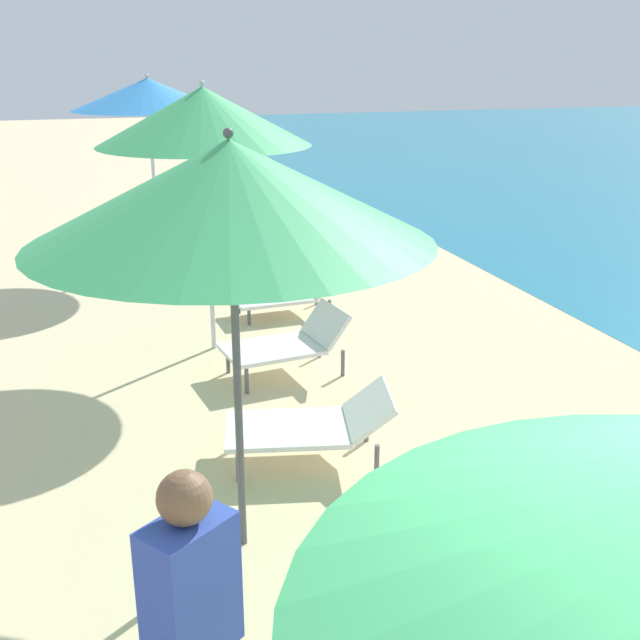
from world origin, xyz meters
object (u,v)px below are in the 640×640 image
at_px(umbrella_third, 203,116).
at_px(umbrella_second, 230,192).
at_px(umbrella_farthest, 148,94).
at_px(person_walking_far, 192,614).
at_px(lounger_third_inland, 288,342).
at_px(lounger_farthest_shoreside, 177,230).
at_px(lounger_farthest_inland, 213,263).
at_px(beach_ball, 205,213).
at_px(lounger_third_shoreside, 287,294).
at_px(lounger_second_shoreside, 311,424).

bearing_deg(umbrella_third, umbrella_second, -96.70).
xyz_separation_m(umbrella_farthest, person_walking_far, (-0.77, -9.11, -1.54)).
distance_m(lounger_third_inland, lounger_farthest_shoreside, 5.61).
distance_m(umbrella_third, lounger_farthest_inland, 3.54).
distance_m(lounger_farthest_inland, person_walking_far, 8.26).
distance_m(lounger_farthest_shoreside, beach_ball, 2.29).
xyz_separation_m(lounger_third_shoreside, lounger_farthest_inland, (-0.61, 1.81, -0.02)).
bearing_deg(lounger_second_shoreside, lounger_third_inland, -86.49).
bearing_deg(umbrella_farthest, lounger_farthest_shoreside, 67.35).
height_order(lounger_second_shoreside, lounger_third_inland, lounger_third_inland).
xyz_separation_m(umbrella_third, beach_ball, (0.99, 6.79, -2.31)).
relative_size(umbrella_second, lounger_third_inland, 2.11).
xyz_separation_m(umbrella_second, beach_ball, (1.42, 10.41, -2.16)).
bearing_deg(lounger_third_shoreside, lounger_third_inland, 71.89).
xyz_separation_m(lounger_third_shoreside, lounger_farthest_shoreside, (-0.88, 3.75, 0.07)).
bearing_deg(lounger_farthest_shoreside, umbrella_farthest, 55.63).
bearing_deg(umbrella_third, lounger_second_shoreside, -83.27).
distance_m(lounger_second_shoreside, lounger_third_shoreside, 3.67).
height_order(umbrella_farthest, lounger_farthest_shoreside, umbrella_farthest).
bearing_deg(umbrella_second, lounger_third_inland, 69.21).
height_order(lounger_third_shoreside, lounger_farthest_shoreside, lounger_farthest_shoreside).
distance_m(umbrella_farthest, beach_ball, 4.04).
bearing_deg(lounger_second_shoreside, lounger_farthest_shoreside, -76.59).
height_order(umbrella_second, lounger_third_shoreside, umbrella_second).
bearing_deg(lounger_farthest_shoreside, beach_ball, -122.26).
relative_size(umbrella_second, umbrella_third, 0.95).
bearing_deg(lounger_second_shoreside, lounger_farthest_inland, -79.09).
bearing_deg(lounger_third_shoreside, lounger_second_shoreside, 74.58).
relative_size(lounger_farthest_shoreside, lounger_farthest_inland, 1.11).
bearing_deg(lounger_third_shoreside, lounger_farthest_shoreside, -80.49).
distance_m(lounger_second_shoreside, lounger_farthest_inland, 5.41).
bearing_deg(lounger_third_shoreside, umbrella_second, 68.08).
relative_size(umbrella_farthest, person_walking_far, 1.75).
bearing_deg(umbrella_farthest, lounger_third_shoreside, -65.78).
distance_m(umbrella_second, lounger_third_inland, 3.49).
bearing_deg(person_walking_far, umbrella_third, -45.81).
bearing_deg(umbrella_farthest, lounger_second_shoreside, -85.38).
height_order(lounger_second_shoreside, umbrella_third, umbrella_third).
relative_size(umbrella_farthest, lounger_farthest_shoreside, 1.94).
relative_size(lounger_third_shoreside, person_walking_far, 0.81).
bearing_deg(umbrella_third, lounger_farthest_shoreside, 87.65).
bearing_deg(umbrella_farthest, lounger_farthest_inland, -56.79).
distance_m(lounger_third_inland, lounger_farthest_inland, 3.65).
height_order(umbrella_second, umbrella_farthest, umbrella_farthest).
relative_size(lounger_second_shoreside, beach_ball, 4.40).
bearing_deg(beach_ball, umbrella_second, -97.75).
height_order(umbrella_second, lounger_third_inland, umbrella_second).
xyz_separation_m(umbrella_farthest, lounger_farthest_shoreside, (0.39, 0.94, -2.18)).
bearing_deg(umbrella_third, lounger_farthest_inland, 80.35).
height_order(umbrella_second, lounger_second_shoreside, umbrella_second).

